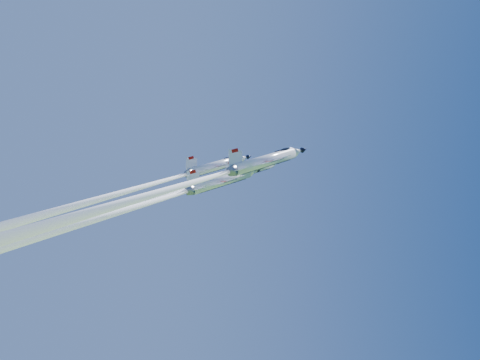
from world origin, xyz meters
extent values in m
cylinder|color=white|center=(2.85, 2.59, 84.81)|extent=(5.38, 4.00, 10.47)
cone|color=white|center=(8.34, 4.42, 87.06)|extent=(2.65, 2.40, 2.51)
cone|color=black|center=(9.62, 4.84, 87.59)|extent=(1.34, 1.21, 1.26)
cone|color=slate|center=(-2.22, 0.91, 82.74)|extent=(2.34, 2.23, 1.61)
ellipsoid|color=black|center=(6.21, 3.66, 86.84)|extent=(2.83, 1.81, 1.76)
cube|color=black|center=(4.98, 3.23, 86.57)|extent=(0.99, 0.48, 0.60)
cube|color=white|center=(1.99, 2.32, 84.23)|extent=(5.90, 9.03, 1.92)
cube|color=white|center=(4.31, 4.24, 85.46)|extent=(2.89, 1.91, 1.18)
cube|color=white|center=(5.06, 2.19, 85.30)|extent=(2.89, 1.91, 1.18)
cube|color=white|center=(-1.45, 1.17, 82.96)|extent=(3.11, 4.93, 1.02)
cube|color=white|center=(-1.68, 0.98, 84.39)|extent=(2.73, 1.22, 3.21)
cube|color=#A31208|center=(-1.83, 0.83, 85.59)|extent=(1.13, 0.55, 0.84)
cube|color=black|center=(3.11, 2.74, 84.07)|extent=(7.93, 3.04, 3.30)
sphere|color=white|center=(-2.41, 0.84, 82.66)|extent=(0.92, 0.84, 0.81)
cone|color=white|center=(-17.24, -4.09, 76.59)|extent=(12.73, 8.24, 32.18)
cylinder|color=white|center=(-3.62, 6.71, 86.27)|extent=(6.22, 4.62, 12.11)
cone|color=white|center=(2.73, 8.82, 88.87)|extent=(3.06, 2.78, 2.90)
cone|color=black|center=(4.21, 9.31, 89.47)|extent=(1.54, 1.40, 1.45)
cone|color=slate|center=(-9.47, 4.76, 83.87)|extent=(2.71, 2.57, 1.87)
ellipsoid|color=black|center=(0.27, 7.94, 88.61)|extent=(3.27, 2.10, 2.04)
cube|color=black|center=(-1.15, 7.45, 88.30)|extent=(1.14, 0.55, 0.70)
cube|color=white|center=(-4.61, 6.40, 85.60)|extent=(6.82, 10.45, 2.22)
cube|color=white|center=(-1.93, 8.61, 87.01)|extent=(3.34, 2.20, 1.36)
cube|color=white|center=(-1.06, 6.24, 86.84)|extent=(3.34, 2.20, 1.36)
cube|color=white|center=(-8.59, 5.06, 84.12)|extent=(3.59, 5.70, 1.18)
cube|color=white|center=(-8.86, 4.84, 85.79)|extent=(3.16, 1.41, 3.71)
cube|color=#A31208|center=(-9.02, 4.67, 87.16)|extent=(1.31, 0.63, 0.97)
cube|color=black|center=(-3.32, 6.88, 85.41)|extent=(9.17, 3.52, 3.81)
sphere|color=white|center=(-9.70, 4.68, 83.78)|extent=(1.06, 0.97, 0.94)
cone|color=white|center=(-28.04, -1.42, 76.27)|extent=(15.58, 10.03, 39.71)
cylinder|color=white|center=(2.83, -7.69, 83.97)|extent=(6.97, 5.18, 13.57)
cone|color=white|center=(9.95, -5.33, 86.89)|extent=(3.43, 3.12, 3.25)
cone|color=black|center=(11.60, -4.78, 87.56)|extent=(1.73, 1.57, 1.63)
cone|color=slate|center=(-3.73, -9.88, 81.28)|extent=(3.04, 2.88, 2.09)
ellipsoid|color=black|center=(7.19, -6.31, 86.60)|extent=(3.67, 2.35, 2.28)
cube|color=black|center=(5.60, -6.86, 86.24)|extent=(1.28, 0.62, 0.78)
cube|color=white|center=(1.72, -8.04, 83.22)|extent=(7.64, 11.71, 2.49)
cube|color=white|center=(4.73, -5.56, 84.80)|extent=(3.75, 2.47, 1.52)
cube|color=white|center=(5.69, -8.21, 84.60)|extent=(3.75, 2.47, 1.52)
cube|color=white|center=(-2.74, -9.54, 81.57)|extent=(4.03, 6.39, 1.32)
cube|color=white|center=(-3.04, -9.79, 83.43)|extent=(3.54, 1.58, 4.16)
cube|color=#A31208|center=(-3.23, -9.97, 84.97)|extent=(1.47, 0.71, 1.09)
cube|color=black|center=(3.17, -7.50, 83.00)|extent=(10.28, 3.94, 4.28)
sphere|color=white|center=(-3.98, -9.96, 81.18)|extent=(1.19, 1.09, 1.05)
cone|color=white|center=(-22.12, -15.99, 73.75)|extent=(15.72, 10.22, 39.42)
cylinder|color=white|center=(-3.79, -0.30, 81.59)|extent=(6.68, 4.96, 13.00)
cone|color=white|center=(3.03, 1.97, 84.38)|extent=(3.29, 2.99, 3.11)
cone|color=black|center=(4.61, 2.50, 85.03)|extent=(1.66, 1.51, 1.56)
cone|color=slate|center=(-10.08, -2.39, 79.01)|extent=(2.91, 2.76, 2.00)
ellipsoid|color=black|center=(0.38, 1.03, 84.10)|extent=(3.51, 2.25, 2.19)
cube|color=black|center=(-1.14, 0.50, 83.77)|extent=(1.23, 0.60, 0.75)
cube|color=white|center=(-4.86, -0.63, 80.86)|extent=(7.32, 11.22, 2.39)
cube|color=white|center=(-1.98, 1.75, 82.39)|extent=(3.59, 2.37, 1.46)
cube|color=white|center=(-1.05, -0.80, 82.20)|extent=(3.59, 2.37, 1.46)
cube|color=white|center=(-9.13, -2.07, 79.29)|extent=(3.86, 6.12, 1.26)
cube|color=white|center=(-9.42, -2.31, 81.07)|extent=(3.40, 1.51, 3.98)
cube|color=#A31208|center=(-9.60, -2.48, 82.55)|extent=(1.41, 0.68, 1.04)
cube|color=black|center=(-3.47, -0.11, 80.66)|extent=(9.85, 3.78, 4.10)
sphere|color=white|center=(-10.32, -2.47, 78.91)|extent=(1.14, 1.05, 1.01)
cone|color=white|center=(-28.67, -8.58, 71.40)|extent=(15.76, 10.20, 39.81)
camera|label=1|loc=(-22.31, -98.33, 59.34)|focal=40.00mm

